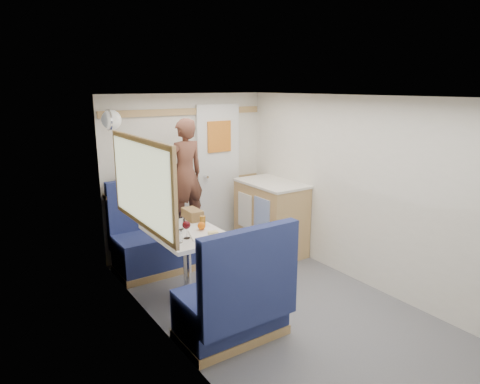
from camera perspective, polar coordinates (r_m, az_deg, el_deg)
floor at (r=4.09m, az=8.42°, el=-16.94°), size 4.50×4.50×0.00m
ceiling at (r=3.51m, az=9.61°, el=12.33°), size 4.50×4.50×0.00m
wall_back at (r=5.49m, az=-7.09°, el=2.43°), size 2.20×0.02×2.00m
wall_left at (r=3.07m, az=-6.44°, el=-6.89°), size 0.02×4.50×2.00m
wall_right at (r=4.47m, az=19.43°, el=-0.93°), size 0.02×4.50×2.00m
oak_trim_low at (r=5.50m, az=-6.95°, el=0.87°), size 2.15×0.02×0.08m
oak_trim_high at (r=5.37m, az=-7.25°, el=10.58°), size 2.15×0.02×0.08m
side_window at (r=3.89m, az=-13.09°, el=1.15°), size 0.04×1.30×0.72m
rear_door at (r=5.68m, az=-2.88°, el=2.62°), size 0.62×0.12×1.86m
dinette_table at (r=4.25m, az=-7.12°, el=-7.13°), size 0.62×0.92×0.72m
bench_far at (r=5.09m, az=-11.46°, el=-6.90°), size 0.90×0.59×1.05m
bench_near at (r=3.68m, az=-0.70°, el=-15.11°), size 0.90×0.59×1.05m
ledge at (r=5.14m, az=-12.87°, el=0.03°), size 0.90×0.14×0.04m
dome_light at (r=4.63m, az=-16.78°, el=9.20°), size 0.20×0.20×0.20m
galley_counter at (r=5.47m, az=4.12°, el=-3.31°), size 0.57×0.92×0.92m
person at (r=4.99m, az=-7.33°, el=2.36°), size 0.50×0.35×1.29m
duffel_bag at (r=5.14m, az=-12.10°, el=1.75°), size 0.56×0.32×0.26m
tray at (r=4.06m, az=-5.00°, el=-5.65°), size 0.32×0.36×0.02m
orange_fruit at (r=4.15m, az=-5.15°, el=-4.51°), size 0.08×0.08×0.08m
cheese_block at (r=4.01m, az=-3.61°, el=-5.50°), size 0.10×0.08×0.03m
wine_glass at (r=3.96m, az=-7.16°, el=-4.49°), size 0.08×0.08×0.17m
tumbler_left at (r=3.89m, az=-8.15°, el=-5.92°), size 0.07×0.07×0.11m
tumbler_mid at (r=4.40m, az=-9.90°, el=-3.56°), size 0.07×0.07×0.12m
tumbler_right at (r=4.23m, az=-8.05°, el=-4.17°), size 0.08×0.08×0.12m
beer_glass at (r=4.35m, az=-5.01°, el=-3.79°), size 0.06×0.06×0.09m
pepper_grinder at (r=4.28m, az=-7.61°, el=-4.10°), size 0.04×0.04×0.10m
salt_grinder at (r=4.20m, az=-8.72°, el=-4.61°), size 0.03×0.03×0.09m
bread_loaf at (r=4.53m, az=-6.36°, el=-2.97°), size 0.15×0.27×0.11m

